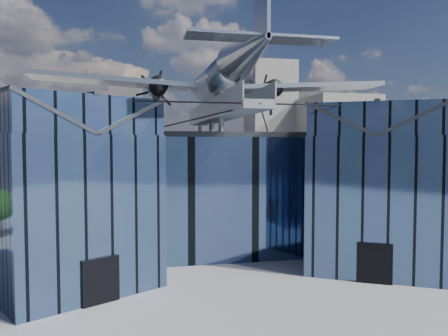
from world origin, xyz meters
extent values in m
plane|color=gray|center=(0.00, 0.00, 0.00)|extent=(120.00, 120.00, 0.00)
cube|color=#415984|center=(0.00, 9.00, 4.75)|extent=(28.00, 14.00, 9.50)
cube|color=#24262B|center=(0.00, 9.00, 9.70)|extent=(28.00, 14.00, 0.40)
cube|color=#415984|center=(-10.50, -1.00, 4.75)|extent=(11.79, 11.43, 9.50)
cube|color=#415984|center=(-10.50, -1.00, 10.60)|extent=(11.56, 11.20, 2.20)
cube|color=#24262B|center=(-12.45, -2.12, 10.60)|extent=(7.98, 9.23, 2.40)
cube|color=#24262B|center=(-8.55, 0.12, 10.60)|extent=(7.98, 9.23, 2.40)
cube|color=#24262B|center=(-10.50, -1.00, 11.75)|extent=(4.30, 7.10, 0.18)
cube|color=black|center=(-8.48, -4.51, 1.30)|extent=(2.03, 1.32, 2.60)
cube|color=black|center=(-6.60, 1.25, 4.75)|extent=(0.34, 0.34, 9.50)
cube|color=#415984|center=(10.50, -1.00, 4.75)|extent=(11.79, 11.43, 9.50)
cube|color=#415984|center=(10.50, -1.00, 10.60)|extent=(11.56, 11.20, 2.20)
cube|color=#24262B|center=(8.55, 0.12, 10.60)|extent=(7.98, 9.23, 2.40)
cube|color=#24262B|center=(12.45, -2.12, 10.60)|extent=(7.98, 9.23, 2.40)
cube|color=#24262B|center=(10.50, -1.00, 11.75)|extent=(4.30, 7.10, 0.18)
cube|color=black|center=(8.48, -4.51, 1.30)|extent=(2.03, 1.32, 2.60)
cube|color=black|center=(6.60, 1.25, 4.75)|extent=(0.34, 0.34, 9.50)
cube|color=gray|center=(0.00, 3.50, 11.10)|extent=(1.80, 21.00, 0.50)
cube|color=gray|center=(-0.90, 3.50, 11.75)|extent=(0.08, 21.00, 1.10)
cube|color=gray|center=(0.90, 3.50, 11.75)|extent=(0.08, 21.00, 1.10)
cylinder|color=gray|center=(0.00, 13.00, 10.43)|extent=(0.44, 0.44, 1.35)
cylinder|color=gray|center=(0.00, 7.00, 10.43)|extent=(0.44, 0.44, 1.35)
cylinder|color=gray|center=(0.00, 3.00, 10.43)|extent=(0.44, 0.44, 1.35)
cylinder|color=gray|center=(0.00, 4.00, 12.05)|extent=(0.70, 0.70, 1.40)
cylinder|color=black|center=(-5.25, -4.00, 11.40)|extent=(10.55, 6.08, 0.69)
cylinder|color=black|center=(5.25, -4.00, 11.40)|extent=(10.55, 6.08, 0.69)
cylinder|color=black|center=(-3.00, 1.50, 10.55)|extent=(6.09, 17.04, 1.19)
cylinder|color=black|center=(3.00, 1.50, 10.55)|extent=(6.09, 17.04, 1.19)
cylinder|color=#A0A4AC|center=(0.00, 4.00, 14.00)|extent=(2.50, 11.00, 2.50)
sphere|color=#A0A4AC|center=(0.00, 9.50, 14.00)|extent=(2.50, 2.50, 2.50)
cube|color=black|center=(0.00, 8.50, 14.69)|extent=(1.60, 1.40, 0.50)
cone|color=#A0A4AC|center=(0.00, -5.00, 14.30)|extent=(2.50, 7.00, 2.50)
cube|color=#A0A4AC|center=(0.00, -7.30, 15.90)|extent=(0.18, 2.40, 3.40)
cube|color=#A0A4AC|center=(0.00, -7.20, 14.50)|extent=(8.00, 1.80, 0.14)
cube|color=#A0A4AC|center=(-7.00, 5.00, 13.70)|extent=(14.00, 3.20, 1.08)
cylinder|color=black|center=(-4.60, 5.60, 13.45)|extent=(1.44, 3.20, 1.44)
cone|color=black|center=(-4.60, 7.40, 13.45)|extent=(0.70, 0.70, 0.70)
cube|color=black|center=(-4.60, 7.55, 13.45)|extent=(1.05, 0.06, 3.33)
cube|color=black|center=(-4.60, 7.55, 13.45)|extent=(2.53, 0.06, 2.53)
cube|color=black|center=(-4.60, 7.55, 13.45)|extent=(3.33, 0.06, 1.05)
cylinder|color=black|center=(-4.60, 5.00, 12.22)|extent=(0.24, 0.24, 1.75)
cube|color=#A0A4AC|center=(7.00, 5.00, 13.70)|extent=(14.00, 3.20, 1.08)
cylinder|color=black|center=(4.60, 5.60, 13.45)|extent=(1.44, 3.20, 1.44)
cone|color=black|center=(4.60, 7.40, 13.45)|extent=(0.70, 0.70, 0.70)
cube|color=black|center=(4.60, 7.55, 13.45)|extent=(1.05, 0.06, 3.33)
cube|color=black|center=(4.60, 7.55, 13.45)|extent=(2.53, 0.06, 2.53)
cube|color=black|center=(4.60, 7.55, 13.45)|extent=(3.33, 0.06, 1.05)
cylinder|color=black|center=(4.60, 5.00, 12.22)|extent=(0.24, 0.24, 1.75)
cube|color=gray|center=(32.00, 48.00, 9.00)|extent=(12.00, 14.00, 18.00)
cube|color=gray|center=(-20.00, 55.00, 7.00)|extent=(14.00, 10.00, 14.00)
cube|color=gray|center=(22.00, 58.00, 13.00)|extent=(9.00, 9.00, 26.00)
cylinder|color=black|center=(20.38, 5.07, 1.35)|extent=(0.45, 0.45, 2.70)
sphere|color=#1E4016|center=(20.38, 5.07, 3.76)|extent=(4.29, 4.29, 3.53)
camera|label=1|loc=(-6.82, -29.45, 8.89)|focal=35.00mm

